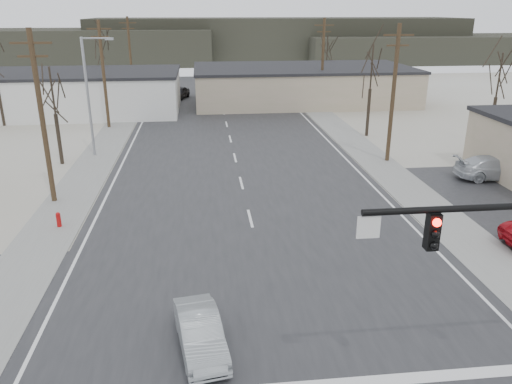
# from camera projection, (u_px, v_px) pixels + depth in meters

# --- Properties ---
(ground) EXTENTS (140.00, 140.00, 0.00)m
(ground) POSITION_uv_depth(u_px,v_px,m) (270.00, 297.00, 20.13)
(ground) COLOR silver
(ground) RESTS_ON ground
(main_road) EXTENTS (18.00, 110.00, 0.05)m
(main_road) POSITION_uv_depth(u_px,v_px,m) (240.00, 178.00, 34.11)
(main_road) COLOR #262628
(main_road) RESTS_ON ground
(cross_road) EXTENTS (90.00, 10.00, 0.04)m
(cross_road) POSITION_uv_depth(u_px,v_px,m) (270.00, 297.00, 20.12)
(cross_road) COLOR #262628
(cross_road) RESTS_ON ground
(sidewalk_left) EXTENTS (3.00, 90.00, 0.06)m
(sidewalk_left) POSITION_uv_depth(u_px,v_px,m) (95.00, 162.00, 37.68)
(sidewalk_left) COLOR gray
(sidewalk_left) RESTS_ON ground
(sidewalk_right) EXTENTS (3.00, 90.00, 0.06)m
(sidewalk_right) POSITION_uv_depth(u_px,v_px,m) (367.00, 154.00, 39.86)
(sidewalk_right) COLOR gray
(sidewalk_right) RESTS_ON ground
(fire_hydrant) EXTENTS (0.24, 0.24, 0.87)m
(fire_hydrant) POSITION_uv_depth(u_px,v_px,m) (59.00, 220.00, 26.38)
(fire_hydrant) COLOR #A50C0C
(fire_hydrant) RESTS_ON ground
(building_left_far) EXTENTS (22.30, 12.30, 4.50)m
(building_left_far) POSITION_uv_depth(u_px,v_px,m) (77.00, 92.00, 55.00)
(building_left_far) COLOR silver
(building_left_far) RESTS_ON ground
(building_right_far) EXTENTS (26.30, 14.30, 4.30)m
(building_right_far) POSITION_uv_depth(u_px,v_px,m) (302.00, 84.00, 61.44)
(building_right_far) COLOR tan
(building_right_far) RESTS_ON ground
(upole_left_b) EXTENTS (2.20, 0.30, 10.00)m
(upole_left_b) POSITION_uv_depth(u_px,v_px,m) (42.00, 116.00, 28.32)
(upole_left_b) COLOR #3F301D
(upole_left_b) RESTS_ON ground
(upole_left_c) EXTENTS (2.20, 0.30, 10.00)m
(upole_left_c) POSITION_uv_depth(u_px,v_px,m) (104.00, 73.00, 46.97)
(upole_left_c) COLOR #3F301D
(upole_left_c) RESTS_ON ground
(upole_left_d) EXTENTS (2.20, 0.30, 10.00)m
(upole_left_d) POSITION_uv_depth(u_px,v_px,m) (130.00, 55.00, 65.62)
(upole_left_d) COLOR #3F301D
(upole_left_d) RESTS_ON ground
(upole_right_a) EXTENTS (2.20, 0.30, 10.00)m
(upole_right_a) POSITION_uv_depth(u_px,v_px,m) (393.00, 92.00, 36.29)
(upole_right_a) COLOR #3F301D
(upole_right_a) RESTS_ON ground
(upole_right_b) EXTENTS (2.20, 0.30, 10.00)m
(upole_right_b) POSITION_uv_depth(u_px,v_px,m) (323.00, 62.00, 56.80)
(upole_right_b) COLOR #3F301D
(upole_right_b) RESTS_ON ground
(streetlight_main) EXTENTS (2.40, 0.25, 9.00)m
(streetlight_main) POSITION_uv_depth(u_px,v_px,m) (90.00, 91.00, 37.77)
(streetlight_main) COLOR gray
(streetlight_main) RESTS_ON ground
(tree_left_near) EXTENTS (3.30, 3.30, 7.35)m
(tree_left_near) POSITION_uv_depth(u_px,v_px,m) (53.00, 94.00, 35.63)
(tree_left_near) COLOR #32291E
(tree_left_near) RESTS_ON ground
(tree_right_mid) EXTENTS (3.74, 3.74, 8.33)m
(tree_right_mid) POSITION_uv_depth(u_px,v_px,m) (372.00, 69.00, 43.60)
(tree_right_mid) COLOR #32291E
(tree_right_mid) RESTS_ON ground
(tree_left_far) EXTENTS (3.96, 3.96, 8.82)m
(tree_left_far) POSITION_uv_depth(u_px,v_px,m) (102.00, 50.00, 59.41)
(tree_left_far) COLOR #32291E
(tree_left_far) RESTS_ON ground
(tree_right_far) EXTENTS (3.52, 3.52, 7.84)m
(tree_right_far) POSITION_uv_depth(u_px,v_px,m) (327.00, 50.00, 68.23)
(tree_right_far) COLOR #32291E
(tree_right_far) RESTS_ON ground
(tree_lot) EXTENTS (3.52, 3.52, 7.84)m
(tree_lot) POSITION_uv_depth(u_px,v_px,m) (499.00, 78.00, 40.97)
(tree_lot) COLOR #32291E
(tree_lot) RESTS_ON ground
(hill_left) EXTENTS (70.00, 18.00, 7.00)m
(hill_left) POSITION_uv_depth(u_px,v_px,m) (38.00, 47.00, 101.10)
(hill_left) COLOR #333026
(hill_left) RESTS_ON ground
(hill_center) EXTENTS (80.00, 18.00, 9.00)m
(hill_center) POSITION_uv_depth(u_px,v_px,m) (278.00, 40.00, 109.63)
(hill_center) COLOR #333026
(hill_center) RESTS_ON ground
(hill_right) EXTENTS (60.00, 18.00, 5.50)m
(hill_right) POSITION_uv_depth(u_px,v_px,m) (442.00, 49.00, 108.24)
(hill_right) COLOR #333026
(hill_right) RESTS_ON ground
(sedan_crossing) EXTENTS (1.99, 4.10, 1.29)m
(sedan_crossing) POSITION_uv_depth(u_px,v_px,m) (200.00, 332.00, 16.80)
(sedan_crossing) COLOR gray
(sedan_crossing) RESTS_ON main_road
(car_far_a) EXTENTS (2.20, 4.88, 1.39)m
(car_far_a) POSITION_uv_depth(u_px,v_px,m) (248.00, 89.00, 67.13)
(car_far_a) COLOR black
(car_far_a) RESTS_ON main_road
(car_far_b) EXTENTS (2.95, 4.65, 1.48)m
(car_far_b) POSITION_uv_depth(u_px,v_px,m) (179.00, 93.00, 63.98)
(car_far_b) COLOR black
(car_far_b) RESTS_ON main_road
(car_parked_silver) EXTENTS (5.45, 2.52, 1.54)m
(car_parked_silver) POSITION_uv_depth(u_px,v_px,m) (495.00, 168.00, 33.74)
(car_parked_silver) COLOR #B5BBC1
(car_parked_silver) RESTS_ON parking_lot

